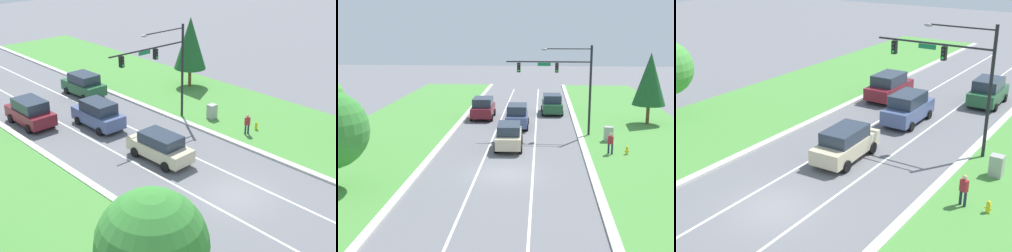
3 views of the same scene
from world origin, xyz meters
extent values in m
plane|color=slate|center=(0.00, 0.00, 0.00)|extent=(160.00, 160.00, 0.00)
cube|color=beige|center=(5.65, 0.00, 0.07)|extent=(0.50, 90.00, 0.15)
cube|color=beige|center=(-5.65, 0.00, 0.07)|extent=(0.50, 90.00, 0.15)
cube|color=#4C8E3D|center=(10.90, 0.00, 0.04)|extent=(10.00, 90.00, 0.08)
cube|color=white|center=(-1.80, 0.00, 0.00)|extent=(0.14, 81.00, 0.01)
cube|color=white|center=(1.80, 0.00, 0.00)|extent=(0.14, 81.00, 0.01)
cylinder|color=black|center=(6.42, 11.16, 3.89)|extent=(0.20, 0.20, 7.78)
cylinder|color=black|center=(2.82, 11.16, 6.38)|extent=(7.19, 0.12, 0.12)
cube|color=#147042|center=(2.46, 11.16, 6.16)|extent=(1.10, 0.04, 0.28)
cylinder|color=black|center=(4.44, 11.16, 7.47)|extent=(3.95, 0.09, 0.09)
ellipsoid|color=gray|center=(2.46, 11.16, 7.42)|extent=(0.56, 0.28, 0.20)
cube|color=black|center=(3.54, 11.16, 5.88)|extent=(0.28, 0.32, 0.80)
sphere|color=#2D2D2D|center=(3.54, 10.99, 6.11)|extent=(0.16, 0.16, 0.16)
sphere|color=#2D2D2D|center=(3.54, 10.99, 5.88)|extent=(0.16, 0.16, 0.16)
sphere|color=#23D647|center=(3.54, 10.99, 5.65)|extent=(0.16, 0.16, 0.16)
cube|color=black|center=(0.31, 11.16, 5.88)|extent=(0.28, 0.32, 0.80)
sphere|color=#2D2D2D|center=(0.31, 10.99, 6.11)|extent=(0.16, 0.16, 0.16)
sphere|color=#2D2D2D|center=(0.31, 10.99, 5.88)|extent=(0.16, 0.16, 0.16)
sphere|color=#23D647|center=(0.31, 10.99, 5.65)|extent=(0.16, 0.16, 0.16)
cube|color=#475684|center=(0.03, 14.16, 0.82)|extent=(2.01, 4.78, 1.00)
cube|color=#283342|center=(0.03, 14.04, 1.74)|extent=(1.79, 2.87, 0.84)
cylinder|color=black|center=(0.98, 15.64, 0.33)|extent=(0.25, 0.66, 0.65)
cylinder|color=black|center=(-0.94, 15.62, 0.33)|extent=(0.25, 0.66, 0.65)
cylinder|color=black|center=(1.01, 12.69, 0.33)|extent=(0.25, 0.66, 0.65)
cylinder|color=black|center=(-0.92, 12.67, 0.33)|extent=(0.25, 0.66, 0.65)
cube|color=maroon|center=(-3.69, 18.22, 0.83)|extent=(2.14, 4.81, 0.94)
cube|color=#283342|center=(-3.69, 18.10, 1.72)|extent=(1.91, 2.89, 0.86)
cylinder|color=black|center=(-2.68, 19.71, 0.36)|extent=(0.25, 0.72, 0.71)
cylinder|color=black|center=(-4.73, 19.69, 0.36)|extent=(0.25, 0.72, 0.71)
cylinder|color=black|center=(-2.65, 16.75, 0.36)|extent=(0.25, 0.72, 0.71)
cylinder|color=black|center=(-4.70, 16.73, 0.36)|extent=(0.25, 0.72, 0.71)
cube|color=#235633|center=(3.43, 21.35, 0.79)|extent=(2.20, 4.61, 0.95)
cube|color=#283342|center=(3.43, 21.23, 1.68)|extent=(1.95, 2.78, 0.84)
cylinder|color=black|center=(4.41, 22.79, 0.31)|extent=(0.26, 0.63, 0.62)
cylinder|color=black|center=(2.37, 22.73, 0.31)|extent=(0.26, 0.63, 0.62)
cylinder|color=black|center=(4.48, 19.96, 0.31)|extent=(0.26, 0.63, 0.62)
cylinder|color=black|center=(2.44, 19.91, 0.31)|extent=(0.26, 0.63, 0.62)
cube|color=beige|center=(-0.21, 6.56, 0.79)|extent=(2.08, 4.92, 0.87)
cube|color=#283342|center=(-0.20, 6.44, 1.59)|extent=(1.82, 2.97, 0.73)
cylinder|color=black|center=(0.68, 8.10, 0.35)|extent=(0.26, 0.71, 0.70)
cylinder|color=black|center=(-1.19, 8.04, 0.35)|extent=(0.26, 0.71, 0.70)
cylinder|color=black|center=(0.78, 5.09, 0.35)|extent=(0.26, 0.71, 0.70)
cylinder|color=black|center=(-1.09, 5.03, 0.35)|extent=(0.26, 0.71, 0.70)
cube|color=#9E9E99|center=(7.81, 9.04, 0.64)|extent=(0.70, 0.60, 1.29)
cylinder|color=#232842|center=(7.30, 5.12, 0.42)|extent=(0.14, 0.14, 0.84)
cylinder|color=#232842|center=(7.55, 5.04, 0.42)|extent=(0.14, 0.14, 0.84)
cube|color=maroon|center=(7.42, 5.08, 1.14)|extent=(0.43, 0.33, 0.60)
sphere|color=tan|center=(7.42, 5.08, 1.58)|extent=(0.22, 0.22, 0.22)
cylinder|color=gold|center=(8.65, 5.12, 0.28)|extent=(0.20, 0.20, 0.55)
sphere|color=gold|center=(8.65, 5.12, 0.61)|extent=(0.18, 0.18, 0.18)
cylinder|color=gold|center=(8.53, 5.12, 0.30)|extent=(0.10, 0.09, 0.09)
cylinder|color=gold|center=(8.77, 5.12, 0.30)|extent=(0.10, 0.09, 0.09)
cylinder|color=brown|center=(12.52, 16.29, 0.96)|extent=(0.32, 0.32, 1.91)
cone|color=#1E5628|center=(12.52, 16.29, 4.41)|extent=(3.12, 3.12, 5.00)
sphere|color=#388433|center=(-9.77, -3.66, 3.57)|extent=(4.51, 4.51, 4.51)
camera|label=1|loc=(-19.26, -14.79, 14.85)|focal=50.00mm
camera|label=2|loc=(2.27, -28.82, 9.51)|focal=50.00mm
camera|label=3|loc=(13.55, -14.28, 11.57)|focal=50.00mm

